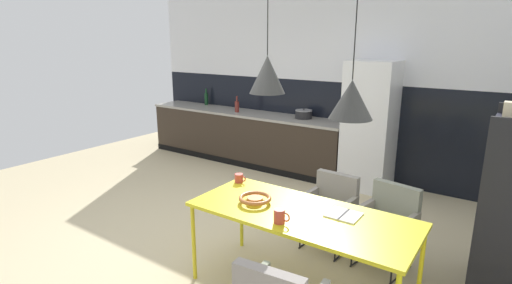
{
  "coord_description": "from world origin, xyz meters",
  "views": [
    {
      "loc": [
        2.68,
        -2.82,
        2.1
      ],
      "look_at": [
        0.16,
        0.82,
        0.94
      ],
      "focal_mm": 27.45,
      "sensor_mm": 36.0,
      "label": 1
    }
  ],
  "objects": [
    {
      "name": "mug_tall_blue",
      "position": [
        1.27,
        -0.47,
        0.8
      ],
      "size": [
        0.14,
        0.09,
        0.11
      ],
      "color": "#B23D33",
      "rests_on": "dining_table"
    },
    {
      "name": "refrigerator_column",
      "position": [
        0.92,
        2.55,
        0.91
      ],
      "size": [
        0.65,
        0.6,
        1.82
      ],
      "primitive_type": "cube",
      "color": "silver",
      "rests_on": "ground"
    },
    {
      "name": "armchair_by_stool",
      "position": [
        1.19,
        0.7,
        0.48
      ],
      "size": [
        0.51,
        0.5,
        0.76
      ],
      "rotation": [
        0.0,
        0.0,
        3.09
      ],
      "color": "gray",
      "rests_on": "ground"
    },
    {
      "name": "armchair_near_window",
      "position": [
        1.79,
        0.65,
        0.5
      ],
      "size": [
        0.56,
        0.55,
        0.79
      ],
      "rotation": [
        0.0,
        0.0,
        2.95
      ],
      "color": "gray",
      "rests_on": "ground"
    },
    {
      "name": "pendant_lamp_over_table_far",
      "position": [
        1.69,
        -0.22,
        1.7
      ],
      "size": [
        0.31,
        0.31,
        1.33
      ],
      "color": "black"
    },
    {
      "name": "bottle_spice_small",
      "position": [
        -2.34,
        2.76,
        1.01
      ],
      "size": [
        0.07,
        0.07,
        0.31
      ],
      "color": "#0F3319",
      "rests_on": "kitchen_counter"
    },
    {
      "name": "fruit_bowl",
      "position": [
        0.9,
        -0.27,
        0.78
      ],
      "size": [
        0.28,
        0.28,
        0.06
      ],
      "color": "#B2662D",
      "rests_on": "dining_table"
    },
    {
      "name": "open_shelf_unit",
      "position": [
        2.65,
        0.7,
        0.85
      ],
      "size": [
        0.3,
        0.8,
        1.67
      ],
      "rotation": [
        0.0,
        0.0,
        -1.57
      ],
      "color": "black",
      "rests_on": "ground"
    },
    {
      "name": "back_wall_panel_upper",
      "position": [
        0.0,
        2.91,
        2.21
      ],
      "size": [
        6.68,
        0.12,
        1.47
      ],
      "primitive_type": "cube",
      "color": "silver",
      "rests_on": "back_wall_splashback_dark"
    },
    {
      "name": "bottle_oil_tall",
      "position": [
        -1.39,
        2.47,
        0.99
      ],
      "size": [
        0.07,
        0.07,
        0.28
      ],
      "color": "maroon",
      "rests_on": "kitchen_counter"
    },
    {
      "name": "dining_table",
      "position": [
        1.32,
        -0.21,
        0.7
      ],
      "size": [
        1.83,
        0.79,
        0.75
      ],
      "color": "gold",
      "rests_on": "ground"
    },
    {
      "name": "open_book",
      "position": [
        1.62,
        -0.07,
        0.75
      ],
      "size": [
        0.25,
        0.23,
        0.02
      ],
      "color": "white",
      "rests_on": "dining_table"
    },
    {
      "name": "pendant_lamp_over_table_near",
      "position": [
        0.95,
        -0.17,
        1.83
      ],
      "size": [
        0.29,
        0.29,
        1.21
      ],
      "color": "black"
    },
    {
      "name": "ground_plane",
      "position": [
        0.0,
        0.0,
        0.0
      ],
      "size": [
        8.68,
        8.68,
        0.0
      ],
      "primitive_type": "plane",
      "color": "#C0B089"
    },
    {
      "name": "kitchen_counter",
      "position": [
        -1.31,
        2.55,
        0.45
      ],
      "size": [
        3.79,
        0.63,
        0.89
      ],
      "color": "#2F261D",
      "rests_on": "ground"
    },
    {
      "name": "cooking_pot",
      "position": [
        -0.17,
        2.62,
        0.96
      ],
      "size": [
        0.27,
        0.27,
        0.16
      ],
      "color": "black",
      "rests_on": "kitchen_counter"
    },
    {
      "name": "back_wall_splashback_dark",
      "position": [
        0.0,
        2.91,
        0.74
      ],
      "size": [
        6.68,
        0.12,
        1.47
      ],
      "primitive_type": "cube",
      "color": "black",
      "rests_on": "ground"
    },
    {
      "name": "bottle_vinegar_dark",
      "position": [
        0.49,
        2.77,
        1.0
      ],
      "size": [
        0.06,
        0.06,
        0.28
      ],
      "color": "maroon",
      "rests_on": "kitchen_counter"
    },
    {
      "name": "mug_short_terracotta",
      "position": [
        0.49,
        0.05,
        0.79
      ],
      "size": [
        0.12,
        0.08,
        0.09
      ],
      "color": "#B23D33",
      "rests_on": "dining_table"
    }
  ]
}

